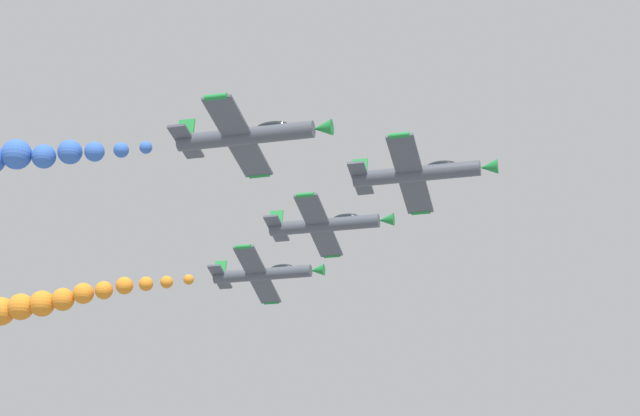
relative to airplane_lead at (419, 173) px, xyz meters
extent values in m
cylinder|color=#474C56|center=(0.01, -0.18, -0.03)|extent=(1.34, 9.00, 1.34)
cone|color=#1E8438|center=(0.01, 4.92, -0.03)|extent=(1.27, 1.20, 1.27)
cube|color=#474C56|center=(0.03, -0.58, -0.13)|extent=(8.96, 1.90, 2.46)
cylinder|color=#1E8438|center=(-4.42, -0.58, -1.27)|extent=(0.44, 1.40, 0.44)
cylinder|color=#1E8438|center=(4.49, -0.58, 1.02)|extent=(0.44, 1.40, 0.44)
cube|color=#474C56|center=(-0.01, -4.18, 0.02)|extent=(3.73, 1.20, 1.12)
cube|color=#1E8438|center=(-0.23, -4.28, 0.91)|extent=(0.53, 1.10, 1.58)
ellipsoid|color=black|center=(-0.12, 1.62, 0.45)|extent=(0.95, 2.20, 0.88)
cylinder|color=#474C56|center=(-9.76, -9.24, 0.29)|extent=(1.32, 9.00, 1.32)
cone|color=#1E8438|center=(-9.76, -4.14, 0.29)|extent=(1.26, 1.20, 1.26)
cube|color=#474C56|center=(-9.74, -9.64, 0.19)|extent=(9.00, 1.90, 2.27)
cylinder|color=#1E8438|center=(-14.22, -9.64, -0.85)|extent=(0.43, 1.40, 0.43)
cylinder|color=#1E8438|center=(-5.26, -9.64, 1.24)|extent=(0.43, 1.40, 0.43)
cube|color=#474C56|center=(-9.77, -13.24, 0.34)|extent=(3.74, 1.20, 1.04)
cube|color=#1E8438|center=(-9.98, -13.34, 1.23)|extent=(0.50, 1.10, 1.59)
ellipsoid|color=black|center=(-9.87, -7.44, 0.77)|extent=(0.94, 2.20, 0.86)
cylinder|color=#474C56|center=(10.11, -9.58, -0.53)|extent=(1.26, 9.00, 1.26)
cone|color=#1E8438|center=(10.11, -4.48, -0.53)|extent=(1.20, 1.20, 1.20)
cube|color=#474C56|center=(10.12, -9.98, -0.63)|extent=(9.11, 1.90, 1.65)
cylinder|color=#1E8438|center=(5.58, -9.98, -1.36)|extent=(0.41, 1.40, 0.41)
cylinder|color=#1E8438|center=(14.66, -9.98, 0.10)|extent=(0.41, 1.40, 0.41)
cube|color=#474C56|center=(10.10, -13.58, -0.48)|extent=(3.78, 1.20, 0.78)
cube|color=#1E8438|center=(9.95, -13.68, 0.42)|extent=(0.39, 1.10, 1.60)
ellipsoid|color=black|center=(10.03, -7.78, -0.04)|extent=(0.90, 2.20, 0.82)
sphere|color=blue|center=(10.15, -16.32, -0.62)|extent=(0.84, 0.84, 0.84)
sphere|color=blue|center=(10.12, -18.06, -0.60)|extent=(1.02, 1.02, 1.02)
sphere|color=blue|center=(10.43, -19.81, -0.67)|extent=(1.33, 1.33, 1.33)
sphere|color=blue|center=(10.48, -21.55, -0.53)|extent=(1.64, 1.64, 1.64)
sphere|color=blue|center=(10.72, -23.29, -0.77)|extent=(1.62, 1.62, 1.62)
sphere|color=blue|center=(11.18, -25.03, -0.63)|extent=(2.02, 2.02, 2.02)
cylinder|color=#474C56|center=(-18.77, -17.15, -0.60)|extent=(1.36, 9.00, 1.36)
cone|color=#1E8438|center=(-18.77, -12.05, -0.60)|extent=(1.30, 1.20, 1.30)
cube|color=#474C56|center=(-18.74, -17.55, -0.70)|extent=(8.88, 1.90, 2.75)
cylinder|color=#1E8438|center=(-23.16, -17.55, -1.98)|extent=(0.45, 1.40, 0.45)
cylinder|color=#1E8438|center=(-14.33, -17.55, 0.59)|extent=(0.45, 1.40, 0.45)
cube|color=#474C56|center=(-18.78, -21.15, -0.55)|extent=(3.70, 1.20, 1.24)
cube|color=#1E8438|center=(-19.04, -21.25, 0.33)|extent=(0.58, 1.10, 1.58)
ellipsoid|color=black|center=(-18.91, -15.35, -0.13)|extent=(0.96, 2.20, 0.90)
sphere|color=orange|center=(-18.91, -24.20, -0.54)|extent=(0.95, 0.95, 0.95)
sphere|color=orange|center=(-18.72, -26.25, -0.69)|extent=(1.17, 1.17, 1.17)
sphere|color=orange|center=(-18.79, -28.31, -0.69)|extent=(1.34, 1.34, 1.34)
sphere|color=orange|center=(-18.61, -30.36, -0.78)|extent=(1.62, 1.62, 1.62)
sphere|color=orange|center=(-18.66, -32.41, -1.05)|extent=(1.70, 1.70, 1.70)
sphere|color=orange|center=(-18.66, -34.46, -1.21)|extent=(1.97, 1.97, 1.97)
sphere|color=orange|center=(-18.69, -36.51, -1.65)|extent=(2.15, 2.15, 2.15)
sphere|color=orange|center=(-18.61, -38.56, -1.94)|extent=(2.44, 2.44, 2.44)
sphere|color=orange|center=(-18.40, -40.62, -2.17)|extent=(2.50, 2.50, 2.50)
sphere|color=orange|center=(-18.43, -42.67, -2.47)|extent=(2.68, 2.68, 2.68)
camera|label=1|loc=(69.91, 10.17, -28.89)|focal=60.67mm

